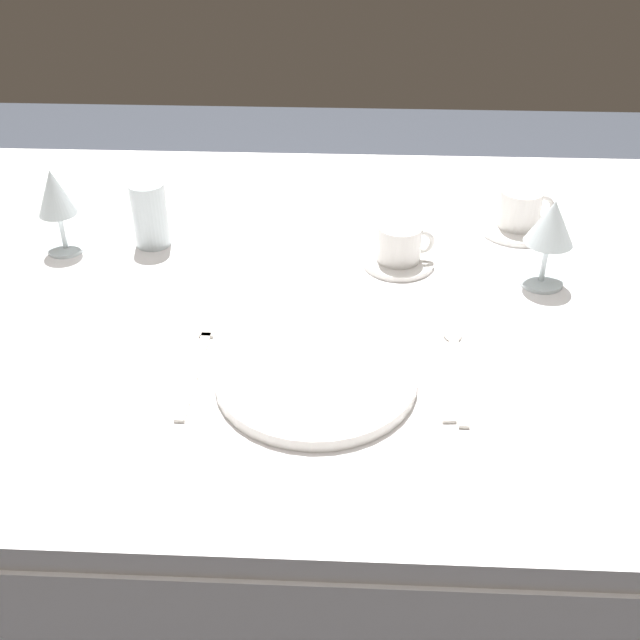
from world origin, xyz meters
TOP-DOWN VIEW (x-y plane):
  - ground_plane at (0.00, 0.00)m, footprint 6.00×6.00m
  - dining_table at (0.00, 0.00)m, footprint 1.80×1.11m
  - dinner_plate at (0.04, -0.25)m, footprint 0.28×0.28m
  - fork_outer at (-0.13, -0.22)m, footprint 0.02×0.23m
  - dinner_knife at (0.21, -0.23)m, footprint 0.03×0.21m
  - spoon_soup at (0.23, -0.20)m, footprint 0.03×0.22m
  - saucer_left at (0.16, 0.07)m, footprint 0.12×0.12m
  - coffee_cup_left at (0.17, 0.07)m, footprint 0.10×0.07m
  - saucer_right at (0.39, 0.20)m, footprint 0.14×0.14m
  - coffee_cup_right at (0.39, 0.20)m, footprint 0.10×0.08m
  - wine_glass_centre at (0.40, 0.02)m, footprint 0.08×0.08m
  - wine_glass_left at (-0.42, 0.09)m, footprint 0.07×0.07m
  - drink_tumbler at (-0.27, 0.12)m, footprint 0.06×0.06m

SIDE VIEW (x-z plane):
  - ground_plane at x=0.00m, z-range 0.00..0.00m
  - dining_table at x=0.00m, z-range 0.29..1.03m
  - fork_outer at x=-0.13m, z-range 0.74..0.74m
  - dinner_knife at x=0.21m, z-range 0.74..0.74m
  - spoon_soup at x=0.23m, z-range 0.74..0.75m
  - saucer_left at x=0.16m, z-range 0.74..0.75m
  - saucer_right at x=0.39m, z-range 0.74..0.75m
  - dinner_plate at x=0.04m, z-range 0.74..0.76m
  - coffee_cup_left at x=0.17m, z-range 0.75..0.81m
  - coffee_cup_right at x=0.39m, z-range 0.75..0.82m
  - drink_tumbler at x=-0.27m, z-range 0.73..0.85m
  - wine_glass_left at x=-0.42m, z-range 0.77..0.92m
  - wine_glass_centre at x=0.40m, z-range 0.77..0.92m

